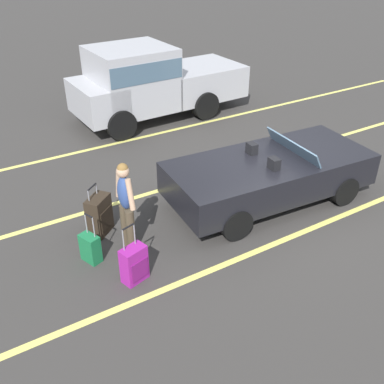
{
  "coord_description": "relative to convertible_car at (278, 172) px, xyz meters",
  "views": [
    {
      "loc": [
        -5.28,
        -5.75,
        4.8
      ],
      "look_at": [
        -1.81,
        -0.01,
        0.75
      ],
      "focal_mm": 41.02,
      "sensor_mm": 36.0,
      "label": 1
    }
  ],
  "objects": [
    {
      "name": "lot_line_mid",
      "position": [
        -0.21,
        1.48,
        -0.59
      ],
      "size": [
        18.0,
        0.12,
        0.01
      ],
      "primitive_type": "cube",
      "color": "#EAE066",
      "rests_on": "ground_plane"
    },
    {
      "name": "convertible_car",
      "position": [
        0.0,
        0.0,
        0.0
      ],
      "size": [
        4.25,
        2.06,
        1.24
      ],
      "rotation": [
        0.0,
        0.0,
        -0.07
      ],
      "color": "black",
      "rests_on": "ground_plane"
    },
    {
      "name": "traveler_person",
      "position": [
        -3.28,
        0.03,
        0.34
      ],
      "size": [
        0.24,
        0.61,
        1.65
      ],
      "rotation": [
        0.0,
        0.0,
        0.06
      ],
      "color": "#4C3F2D",
      "rests_on": "ground_plane"
    },
    {
      "name": "suitcase_large_black",
      "position": [
        -3.53,
        0.71,
        -0.22
      ],
      "size": [
        0.55,
        0.52,
        0.96
      ],
      "rotation": [
        0.0,
        0.0,
        5.39
      ],
      "color": "#2D2319",
      "rests_on": "ground_plane"
    },
    {
      "name": "suitcase_small_carryon",
      "position": [
        -3.96,
        0.04,
        -0.33
      ],
      "size": [
        0.3,
        0.39,
        0.89
      ],
      "rotation": [
        0.0,
        0.0,
        3.49
      ],
      "color": "#19723F",
      "rests_on": "ground_plane"
    },
    {
      "name": "ground_plane",
      "position": [
        -0.21,
        0.01,
        -0.59
      ],
      "size": [
        80.0,
        80.0,
        0.0
      ],
      "primitive_type": "plane",
      "color": "#383533"
    },
    {
      "name": "suitcase_medium_bright",
      "position": [
        -3.54,
        -0.77,
        -0.28
      ],
      "size": [
        0.45,
        0.35,
        1.01
      ],
      "rotation": [
        0.0,
        0.0,
        4.99
      ],
      "color": "#991E8C",
      "rests_on": "ground_plane"
    },
    {
      "name": "lot_line_far",
      "position": [
        -0.21,
        4.18,
        -0.59
      ],
      "size": [
        18.0,
        0.12,
        0.01
      ],
      "primitive_type": "cube",
      "color": "#EAE066",
      "rests_on": "ground_plane"
    },
    {
      "name": "lot_line_near",
      "position": [
        -0.21,
        -1.22,
        -0.59
      ],
      "size": [
        18.0,
        0.12,
        0.01
      ],
      "primitive_type": "cube",
      "color": "#EAE066",
      "rests_on": "ground_plane"
    },
    {
      "name": "parked_pickup_truck_near",
      "position": [
        -0.26,
        5.31,
        0.52
      ],
      "size": [
        5.06,
        2.2,
        2.1
      ],
      "rotation": [
        0.0,
        0.0,
        3.18
      ],
      "color": "#B2B2B7",
      "rests_on": "ground_plane"
    }
  ]
}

